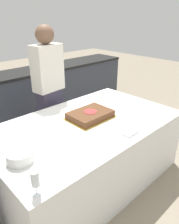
# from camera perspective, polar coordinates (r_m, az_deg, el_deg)

# --- Properties ---
(ground_plane) EXTENTS (14.00, 14.00, 0.00)m
(ground_plane) POSITION_cam_1_polar(r_m,az_deg,el_deg) (2.69, -0.85, -16.49)
(ground_plane) COLOR gray
(back_counter) EXTENTS (4.40, 0.58, 0.92)m
(back_counter) POSITION_cam_1_polar(r_m,az_deg,el_deg) (3.68, -18.83, 2.52)
(back_counter) COLOR #333842
(back_counter) RESTS_ON ground_plane
(dining_table) EXTENTS (1.99, 1.19, 0.72)m
(dining_table) POSITION_cam_1_polar(r_m,az_deg,el_deg) (2.46, -0.90, -10.15)
(dining_table) COLOR white
(dining_table) RESTS_ON ground_plane
(cake) EXTENTS (0.49, 0.36, 0.08)m
(cake) POSITION_cam_1_polar(r_m,az_deg,el_deg) (2.35, 0.19, -0.72)
(cake) COLOR gold
(cake) RESTS_ON dining_table
(plate_stack) EXTENTS (0.21, 0.21, 0.09)m
(plate_stack) POSITION_cam_1_polar(r_m,az_deg,el_deg) (1.78, -17.68, -10.96)
(plate_stack) COLOR white
(plate_stack) RESTS_ON dining_table
(wine_glass) EXTENTS (0.07, 0.07, 0.17)m
(wine_glass) POSITION_cam_1_polar(r_m,az_deg,el_deg) (1.44, -14.01, -16.72)
(wine_glass) COLOR white
(wine_glass) RESTS_ON dining_table
(side_plate_near_cake) EXTENTS (0.18, 0.18, 0.00)m
(side_plate_near_cake) POSITION_cam_1_polar(r_m,az_deg,el_deg) (2.63, -4.00, 1.21)
(side_plate_near_cake) COLOR white
(side_plate_near_cake) RESTS_ON dining_table
(utensil_pile) EXTENTS (0.15, 0.11, 0.02)m
(utensil_pile) POSITION_cam_1_polar(r_m,az_deg,el_deg) (2.10, 10.31, -5.29)
(utensil_pile) COLOR white
(utensil_pile) RESTS_ON dining_table
(person_cutting_cake) EXTENTS (0.40, 0.25, 1.64)m
(person_cutting_cake) POSITION_cam_1_polar(r_m,az_deg,el_deg) (2.88, -10.50, 5.93)
(person_cutting_cake) COLOR #383347
(person_cutting_cake) RESTS_ON ground_plane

